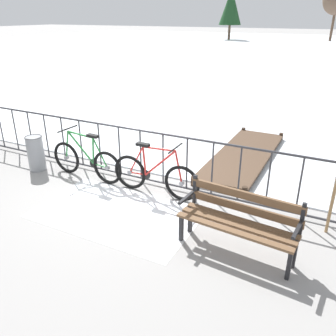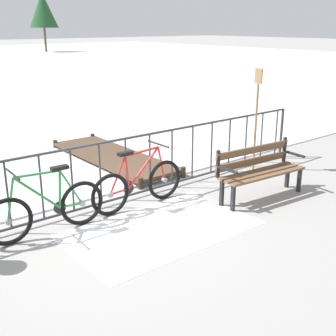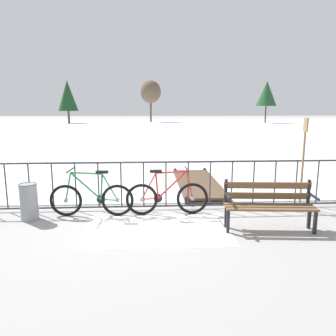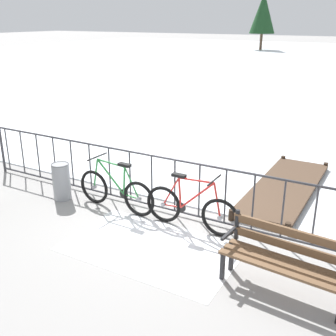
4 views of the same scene
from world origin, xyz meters
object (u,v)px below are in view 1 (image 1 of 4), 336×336
at_px(bicycle_second, 155,176).
at_px(park_bench, 239,218).
at_px(trash_bin, 36,153).
at_px(bicycle_near_railing, 86,161).

relative_size(bicycle_second, park_bench, 1.05).
distance_m(park_bench, trash_bin, 4.60).
bearing_deg(trash_bin, bicycle_near_railing, 6.96).
relative_size(bicycle_near_railing, bicycle_second, 1.00).
bearing_deg(trash_bin, park_bench, -9.34).
height_order(bicycle_near_railing, trash_bin, bicycle_near_railing).
bearing_deg(bicycle_second, park_bench, -26.69).
xyz_separation_m(bicycle_second, park_bench, (1.80, -0.91, 0.14)).
bearing_deg(bicycle_near_railing, trash_bin, -173.04).
bearing_deg(trash_bin, bicycle_second, 3.33).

